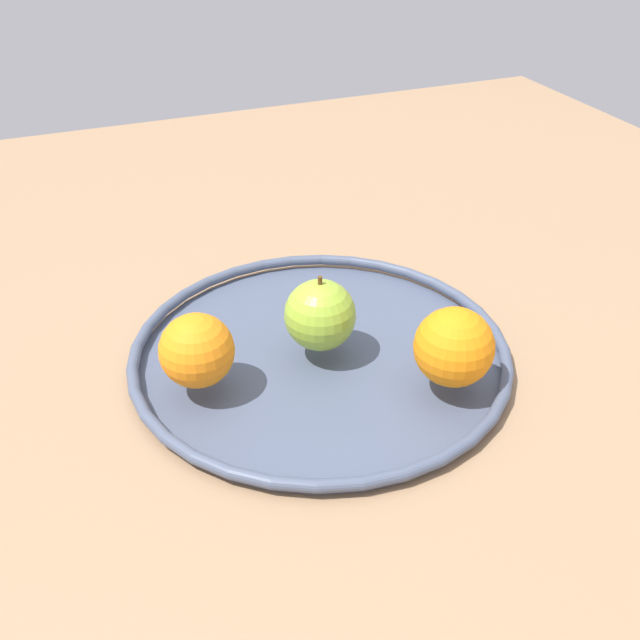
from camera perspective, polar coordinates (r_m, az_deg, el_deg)
The scene contains 5 objects.
ground_plane at distance 76.52cm, azimuth 0.00°, elevation -4.23°, with size 161.06×161.06×4.00cm, color #997655.
fruit_bowl at distance 74.76cm, azimuth 0.00°, elevation -2.47°, with size 38.77×38.77×1.80cm.
apple at distance 72.03cm, azimuth 0.29°, elevation 0.31°, with size 7.20×7.20×8.00cm.
orange_back_right at distance 68.37cm, azimuth -9.59°, elevation -2.36°, with size 7.07×7.07×7.07cm, color orange.
orange_front_right at distance 68.58cm, azimuth 10.40°, elevation -2.09°, with size 7.55×7.55×7.55cm, color orange.
Camera 1 is at (55.95, -22.35, 45.17)cm, focal length 41.02 mm.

